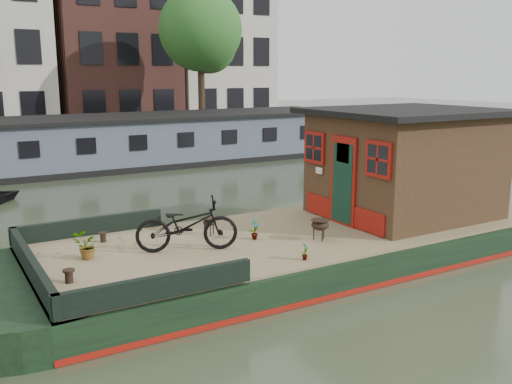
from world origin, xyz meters
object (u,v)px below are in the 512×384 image
bicycle (187,225)px  potted_plant_a (254,229)px  cabin (405,162)px  brazier_rear (209,226)px  brazier_front (320,230)px

bicycle → potted_plant_a: (1.42, -0.01, -0.28)m
cabin → potted_plant_a: (-3.98, -0.04, -1.02)m
cabin → brazier_rear: bearing=171.3°
cabin → potted_plant_a: cabin is taller
potted_plant_a → brazier_rear: size_ratio=1.17×
bicycle → potted_plant_a: size_ratio=4.41×
brazier_rear → brazier_front: bearing=-39.9°
potted_plant_a → brazier_rear: 0.96m
potted_plant_a → brazier_front: (1.09, -0.68, -0.01)m
bicycle → brazier_rear: (0.80, 0.73, -0.31)m
cabin → bicycle: (-5.40, -0.03, -0.74)m
cabin → brazier_front: bearing=-166.1°
potted_plant_a → brazier_rear: (-0.62, 0.74, -0.03)m
bicycle → brazier_rear: bicycle is taller
potted_plant_a → brazier_rear: potted_plant_a is taller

